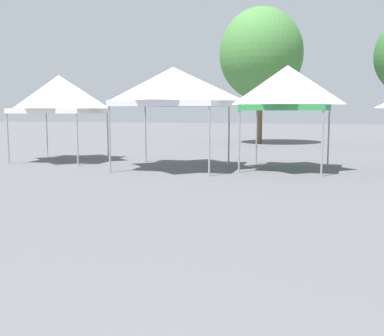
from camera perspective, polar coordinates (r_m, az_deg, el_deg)
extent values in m
cylinder|color=#9E9EA3|center=(19.32, -21.38, 3.61)|extent=(0.06, 0.06, 2.12)
cylinder|color=#9E9EA3|center=(17.88, -13.70, 3.65)|extent=(0.06, 0.06, 2.12)
cylinder|color=#9E9EA3|center=(21.76, -17.15, 4.11)|extent=(0.06, 0.06, 2.12)
cylinder|color=#9E9EA3|center=(20.49, -10.13, 4.15)|extent=(0.06, 0.06, 2.12)
pyramid|color=white|center=(19.80, -15.76, 8.85)|extent=(3.19, 3.19, 1.30)
cube|color=white|center=(19.78, -15.68, 6.67)|extent=(3.16, 3.16, 0.20)
cylinder|color=#9E9EA3|center=(15.68, -9.93, 3.76)|extent=(0.06, 0.06, 2.37)
cylinder|color=#9E9EA3|center=(14.60, 2.10, 3.62)|extent=(0.06, 0.06, 2.37)
cylinder|color=#9E9EA3|center=(18.76, -5.65, 4.36)|extent=(0.06, 0.06, 2.37)
cylinder|color=#9E9EA3|center=(17.87, 4.48, 4.23)|extent=(0.06, 0.06, 2.37)
pyramid|color=white|center=(16.64, -2.28, 10.11)|extent=(3.59, 3.59, 1.15)
cube|color=white|center=(16.62, -2.27, 7.78)|extent=(3.56, 3.56, 0.20)
cylinder|color=#9E9EA3|center=(15.51, 5.73, 3.55)|extent=(0.06, 0.06, 2.24)
cylinder|color=#9E9EA3|center=(15.07, 15.48, 3.22)|extent=(0.06, 0.06, 2.24)
cylinder|color=#9E9EA3|center=(18.06, 7.81, 4.01)|extent=(0.06, 0.06, 2.24)
cylinder|color=#9E9EA3|center=(17.69, 16.18, 3.73)|extent=(0.06, 0.06, 2.24)
pyramid|color=white|center=(16.53, 11.45, 9.81)|extent=(2.95, 2.95, 1.31)
cube|color=green|center=(16.50, 11.39, 7.19)|extent=(2.92, 2.92, 0.20)
cylinder|color=brown|center=(29.17, 8.22, 6.27)|extent=(0.28, 0.28, 3.38)
ellipsoid|color=#47843D|center=(29.35, 8.35, 13.48)|extent=(4.99, 4.99, 5.49)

